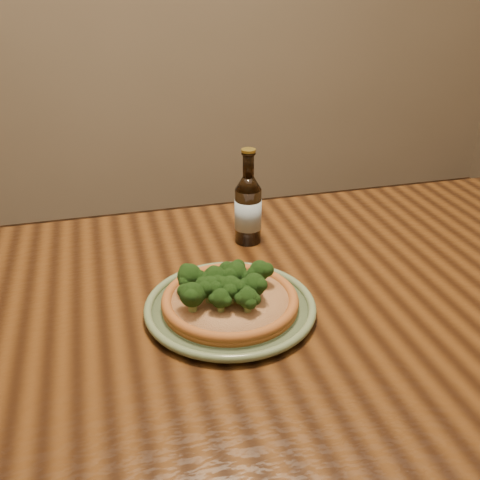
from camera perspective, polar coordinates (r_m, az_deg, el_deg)
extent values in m
cube|color=#4B2910|center=(0.99, 5.02, -7.51)|extent=(1.60, 0.90, 0.04)
cylinder|color=#4B2910|center=(1.79, 22.98, -6.72)|extent=(0.07, 0.07, 0.71)
cylinder|color=#697C55|center=(0.95, -1.00, -7.06)|extent=(0.26, 0.26, 0.01)
torus|color=#697C55|center=(0.95, -1.01, -6.71)|extent=(0.29, 0.29, 0.01)
torus|color=#697C55|center=(0.95, -1.01, -6.76)|extent=(0.23, 0.23, 0.01)
cylinder|color=#AA5E26|center=(0.95, -1.01, -6.46)|extent=(0.23, 0.23, 0.01)
torus|color=#AA5E26|center=(0.94, -1.01, -6.06)|extent=(0.23, 0.23, 0.02)
cylinder|color=tan|center=(0.94, -1.01, -6.06)|extent=(0.20, 0.20, 0.01)
sphere|color=#254B17|center=(0.91, -0.98, -4.83)|extent=(0.05, 0.05, 0.04)
sphere|color=#254B17|center=(0.90, -4.90, -5.56)|extent=(0.04, 0.04, 0.04)
sphere|color=#254B17|center=(0.90, -1.98, -5.94)|extent=(0.05, 0.05, 0.03)
sphere|color=#254B17|center=(0.95, -0.49, -3.42)|extent=(0.06, 0.06, 0.04)
sphere|color=#254B17|center=(0.94, -5.13, -3.66)|extent=(0.05, 0.05, 0.04)
sphere|color=#254B17|center=(0.92, 1.45, -4.56)|extent=(0.05, 0.05, 0.04)
sphere|color=#254B17|center=(0.94, -2.59, -3.82)|extent=(0.05, 0.05, 0.04)
sphere|color=#254B17|center=(0.92, -3.13, -4.81)|extent=(0.05, 0.05, 0.04)
sphere|color=#254B17|center=(0.89, 0.79, -5.90)|extent=(0.04, 0.04, 0.03)
sphere|color=#254B17|center=(0.96, 2.02, -3.11)|extent=(0.05, 0.05, 0.04)
cylinder|color=black|center=(1.16, 0.82, 2.49)|extent=(0.05, 0.05, 0.12)
cone|color=black|center=(1.13, 0.84, 5.80)|extent=(0.05, 0.05, 0.03)
cylinder|color=black|center=(1.11, 0.86, 7.68)|extent=(0.02, 0.02, 0.05)
torus|color=black|center=(1.11, 0.87, 8.78)|extent=(0.03, 0.03, 0.00)
cylinder|color=#A58C33|center=(1.10, 0.87, 9.08)|extent=(0.03, 0.03, 0.01)
cylinder|color=#AEC3D1|center=(1.15, 0.82, 2.66)|extent=(0.06, 0.06, 0.06)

